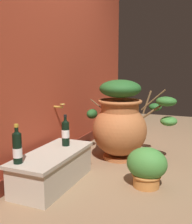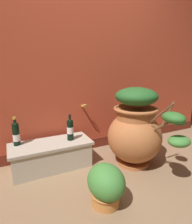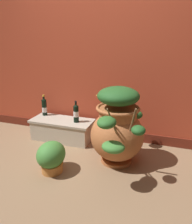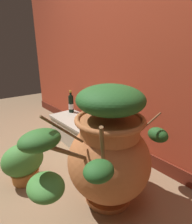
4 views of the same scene
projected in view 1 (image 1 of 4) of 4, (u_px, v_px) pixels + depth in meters
name	position (u px, v px, depth m)	size (l,w,h in m)	color
ground_plane	(157.00, 179.00, 2.46)	(7.00, 7.00, 0.00)	#896B4C
back_wall	(43.00, 41.00, 2.70)	(4.40, 0.33, 2.60)	#B74228
terracotta_urn	(121.00, 122.00, 2.97)	(0.65, 1.07, 0.89)	#B26638
stone_ledge	(53.00, 167.00, 2.34)	(0.88, 0.38, 0.29)	beige
wine_bottle_left	(66.00, 132.00, 2.50)	(0.07, 0.07, 0.30)	black
wine_bottle_middle	(17.00, 147.00, 2.03)	(0.07, 0.07, 0.31)	black
potted_shrub	(147.00, 167.00, 2.28)	(0.29, 0.35, 0.35)	#CC7F3D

